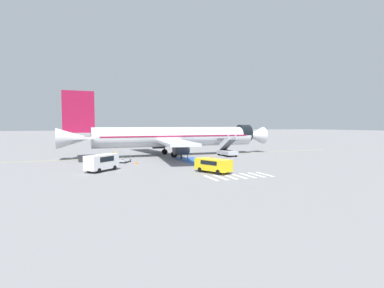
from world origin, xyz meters
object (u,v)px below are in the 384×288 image
Objects in this scene: fuel_tanker at (117,141)px; ground_crew_2 at (181,154)px; traffic_cone_0 at (212,157)px; baggage_cart at (124,161)px; ground_crew_1 at (188,153)px; service_van_1 at (102,161)px; service_van_0 at (213,164)px; traffic_cone_1 at (208,157)px; ground_crew_0 at (115,154)px; traffic_cone_2 at (137,162)px; airliner at (173,137)px; boarding_stairs_forward at (227,151)px.

ground_crew_2 is (7.16, -31.72, -0.83)m from fuel_tanker.
traffic_cone_0 is (12.19, -33.83, -1.43)m from fuel_tanker.
baggage_cart is at bearing 175.09° from fuel_tanker.
fuel_tanker is 5.53× the size of ground_crew_1.
fuel_tanker is 2.07× the size of service_van_1.
traffic_cone_0 is (6.32, 14.01, -0.72)m from service_van_0.
ground_crew_1 is (11.68, 2.24, 0.75)m from baggage_cart.
baggage_cart is at bearing 178.63° from traffic_cone_1.
ground_crew_0 is (-9.79, 18.46, -0.11)m from service_van_0.
ground_crew_0 reaches higher than traffic_cone_1.
ground_crew_1 is at bearing -94.90° from ground_crew_0.
traffic_cone_1 is at bearing 10.21° from traffic_cone_2.
traffic_cone_1 is (18.64, 7.92, -0.98)m from service_van_1.
fuel_tanker is at bearing -164.84° from airliner.
service_van_1 is 2.78× the size of ground_crew_0.
ground_crew_2 is 3.10× the size of traffic_cone_2.
boarding_stairs_forward is at bearing 64.90° from airliner.
ground_crew_1 is at bearing 138.73° from traffic_cone_1.
traffic_cone_0 is 1.29× the size of traffic_cone_2.
ground_crew_1 is 3.28× the size of traffic_cone_2.
boarding_stairs_forward is 3.03× the size of ground_crew_1.
airliner reaches higher than service_van_1.
traffic_cone_1 is (-0.61, 0.26, -0.04)m from traffic_cone_0.
service_van_0 is at bearing -123.41° from boarding_stairs_forward.
ground_crew_1 is 3.99m from traffic_cone_1.
ground_crew_2 is at bearing 60.55° from service_van_0.
traffic_cone_2 is at bearing 176.22° from ground_crew_2.
baggage_cart is 1.80× the size of ground_crew_0.
ground_crew_1 is 2.55× the size of traffic_cone_0.
ground_crew_0 is 2.76× the size of traffic_cone_1.
boarding_stairs_forward is 20.85m from service_van_0.
ground_crew_1 reaches higher than traffic_cone_1.
ground_crew_1 is (15.69, 10.51, -0.28)m from service_van_1.
fuel_tanker is 15.93× the size of traffic_cone_1.
boarding_stairs_forward is at bearing 32.70° from service_van_0.
ground_crew_0 reaches higher than ground_crew_2.
airliner is 21.43m from service_van_1.
service_van_1 is at bearing -158.29° from traffic_cone_0.
ground_crew_1 reaches higher than traffic_cone_2.
airliner is 5.80m from ground_crew_1.
ground_crew_0 is 3.14× the size of traffic_cone_2.
traffic_cone_2 is at bearing 151.14° from baggage_cart.
ground_crew_1 is (8.63, -30.99, -0.77)m from fuel_tanker.
airliner is 6.38m from ground_crew_2.
service_van_1 is 17.27m from ground_crew_2.
ground_crew_1 is at bearing 141.38° from traffic_cone_0.
ground_crew_2 reaches higher than traffic_cone_2.
ground_crew_2 is at bearing 25.93° from traffic_cone_2.
ground_crew_2 is 2.73× the size of traffic_cone_1.
fuel_tanker reaches higher than traffic_cone_1.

